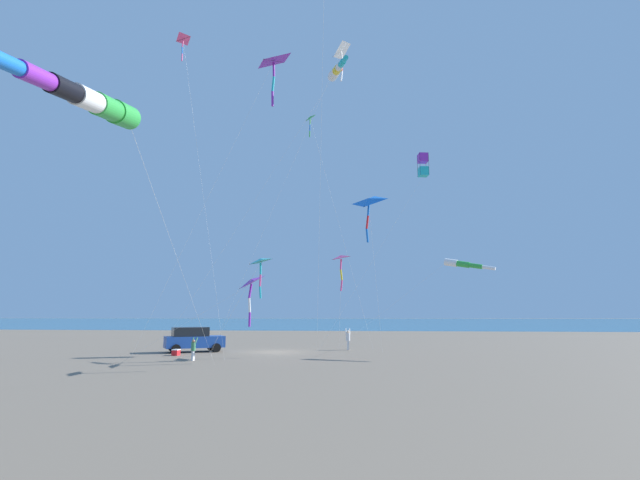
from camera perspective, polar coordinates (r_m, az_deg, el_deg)
name	(u,v)px	position (r m, az deg, el deg)	size (l,w,h in m)	color
ground_plane	(275,352)	(36.12, -5.60, -13.54)	(600.00, 600.00, 0.00)	#756654
ocean_water_strip	(353,321)	(200.42, 4.11, -9.89)	(240.00, 600.00, 0.01)	#285B7A
parked_car	(193,339)	(37.11, -15.31, -11.68)	(3.79, 4.64, 1.85)	#1E479E
cooler_box	(176,352)	(34.46, -17.29, -13.05)	(0.62, 0.42, 0.42)	red
person_adult_flyer	(348,338)	(37.96, 3.46, -11.96)	(0.53, 0.43, 1.69)	silver
person_child_green_jacket	(193,348)	(30.33, -15.30, -12.69)	(0.44, 0.35, 1.40)	silver
kite_delta_purple_drifting	(260,262)	(25.49, -7.37, -2.67)	(7.13, 5.70, 5.94)	#1EB7C6
kite_box_black_fish_shape	(423,165)	(40.09, 12.55, 8.98)	(1.02, 9.15, 16.09)	purple
kite_windsock_green_low_center	(462,264)	(33.68, 17.07, -2.86)	(7.49, 11.27, 6.74)	white
kite_windsock_magenta_far_left	(93,102)	(13.48, -26.12, 15.01)	(19.33, 2.28, 8.92)	green
kite_delta_checkered_midright	(310,120)	(34.41, -1.21, 14.54)	(6.91, 4.84, 17.04)	green
kite_delta_teal_far_right	(340,51)	(35.94, 2.50, 22.16)	(2.23, 10.00, 22.04)	white
kite_delta_white_trailing	(341,258)	(32.63, 2.59, -2.24)	(8.30, 1.80, 7.03)	#EF4C93
kite_windsock_orange_high_right	(336,71)	(32.44, 2.04, 20.08)	(8.13, 14.60, 19.40)	white
kite_delta_long_streamer_right	(183,41)	(31.85, -16.48, 22.39)	(4.39, 2.49, 19.63)	#EF4C93
kite_delta_red_high_left	(273,61)	(31.05, -5.78, 21.06)	(4.49, 11.13, 18.87)	purple
kite_delta_rainbow_low_near	(251,283)	(28.56, -8.54, -5.22)	(4.14, 9.88, 5.21)	purple
kite_delta_blue_topmost	(368,202)	(32.93, 5.96, 4.70)	(4.81, 2.44, 11.28)	blue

